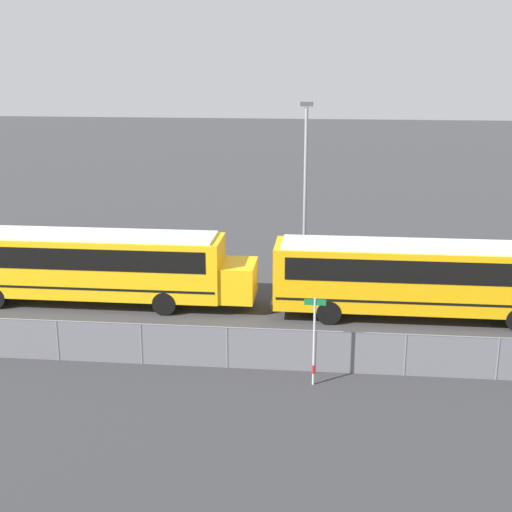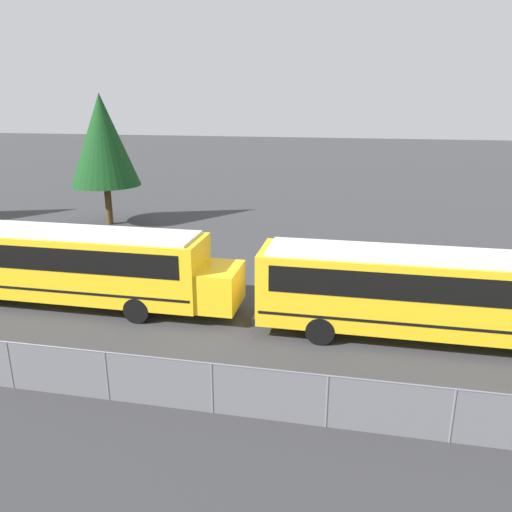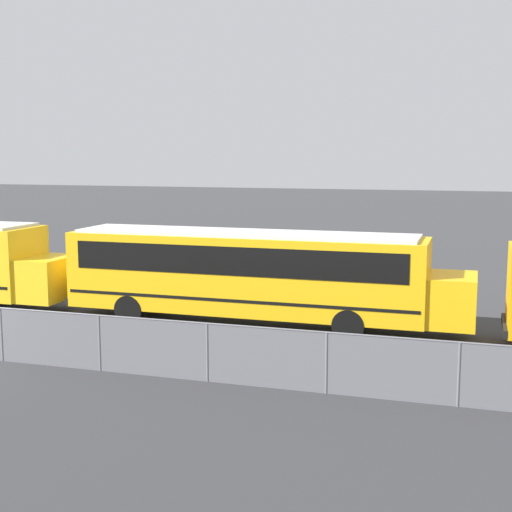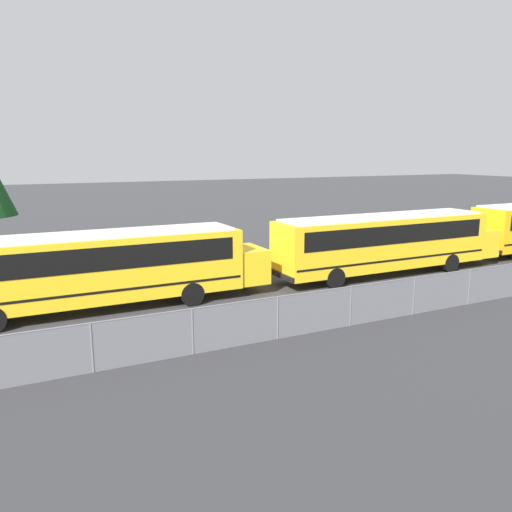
# 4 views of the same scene
# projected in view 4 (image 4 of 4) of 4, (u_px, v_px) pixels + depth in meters

# --- Properties ---
(school_bus_2) EXTENTS (13.54, 2.47, 3.15)m
(school_bus_2) POSITION_uv_depth(u_px,v_px,m) (101.00, 265.00, 19.99)
(school_bus_2) COLOR yellow
(school_bus_2) RESTS_ON ground_plane
(school_bus_3) EXTENTS (13.54, 2.47, 3.15)m
(school_bus_3) POSITION_uv_depth(u_px,v_px,m) (388.00, 239.00, 25.85)
(school_bus_3) COLOR yellow
(school_bus_3) RESTS_ON ground_plane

